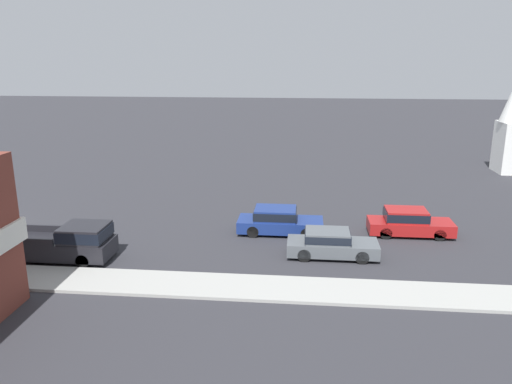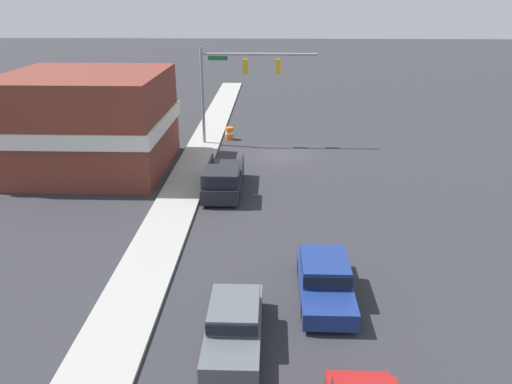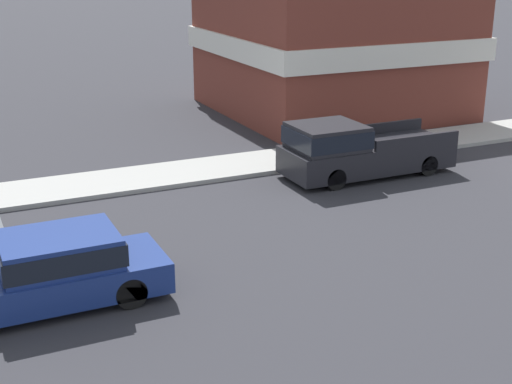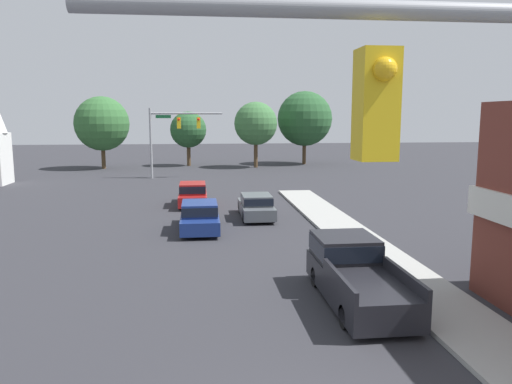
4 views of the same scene
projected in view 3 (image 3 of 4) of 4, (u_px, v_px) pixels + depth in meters
sidewalk_curb at (484, 133)px, 27.92m from camera, size 2.40×60.00×0.14m
car_lead at (52, 269)px, 14.40m from camera, size 1.89×4.80×1.48m
pickup_truck_parked at (354, 149)px, 22.56m from camera, size 2.04×5.55×1.80m
corner_brick_building at (331, 41)px, 31.26m from camera, size 9.95×9.67×6.18m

